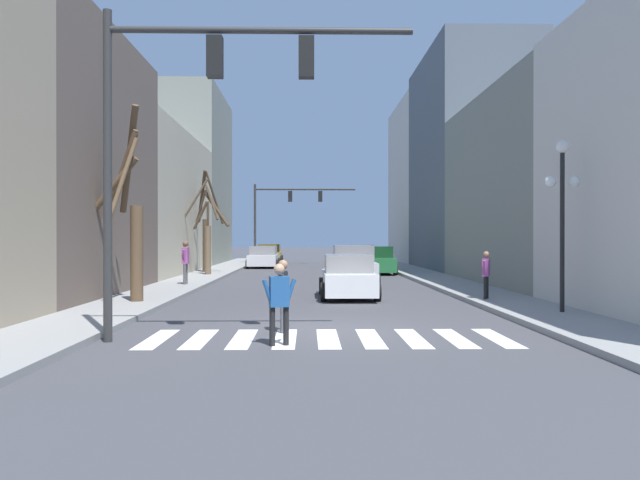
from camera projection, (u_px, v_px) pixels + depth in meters
name	position (u px, v px, depth m)	size (l,w,h in m)	color
ground_plane	(326.00, 330.00, 14.40)	(240.00, 240.00, 0.00)	#424247
sidewalk_left	(67.00, 327.00, 14.28)	(2.34, 90.00, 0.15)	gray
sidewalk_right	(581.00, 326.00, 14.52)	(2.34, 90.00, 0.15)	gray
building_row_left	(119.00, 170.00, 31.91)	(6.00, 46.95, 13.38)	tan
building_row_right	(489.00, 175.00, 36.17)	(6.00, 49.62, 13.89)	beige
crosswalk_stripes	(328.00, 338.00, 13.17)	(7.65, 2.60, 0.01)	white
traffic_signal_near	(193.00, 103.00, 12.76)	(6.35, 0.28, 6.79)	#2D2D2D
traffic_signal_far	(285.00, 206.00, 48.56)	(7.92, 0.28, 6.29)	#2D2D2D
street_lamp_right_corner	(562.00, 190.00, 16.62)	(0.95, 0.36, 4.60)	black
car_parked_right_near	(377.00, 261.00, 36.59)	(2.05, 4.50, 1.62)	#236B38
car_parked_left_mid	(353.00, 267.00, 27.87)	(2.09, 4.64, 1.79)	silver
car_at_intersection	(348.00, 277.00, 22.07)	(2.00, 4.23, 1.53)	white
car_driving_toward_lane	(263.00, 257.00, 44.08)	(2.21, 4.68, 1.53)	silver
car_parked_left_far	(269.00, 254.00, 51.58)	(2.14, 4.34, 1.58)	#A38423
car_parked_left_near	(361.00, 256.00, 46.92)	(2.02, 4.66, 1.58)	#236B38
pedestrian_near_right_corner	(185.00, 259.00, 26.47)	(0.24, 0.79, 1.83)	#4C4C51
pedestrian_waiting_at_curb	(486.00, 271.00, 20.16)	(0.37, 0.63, 1.54)	black
pedestrian_on_left_sidewalk	(279.00, 297.00, 12.30)	(0.69, 0.30, 1.62)	black
pedestrian_on_right_sidewalk	(283.00, 290.00, 14.03)	(0.22, 0.70, 1.63)	#4C4C51
street_tree_right_mid	(129.00, 212.00, 19.60)	(1.99, 2.75, 6.18)	brown
street_tree_left_mid	(205.00, 238.00, 33.64)	(1.89, 1.03, 5.19)	brown
street_tree_left_far	(207.00, 225.00, 36.05)	(2.22, 2.44, 5.92)	#473828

